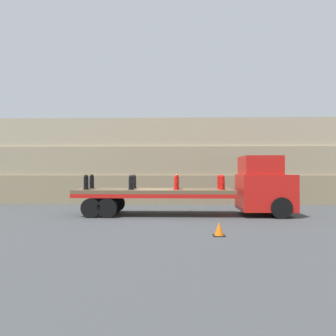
{
  "coord_description": "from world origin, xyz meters",
  "views": [
    {
      "loc": [
        1.19,
        -16.96,
        2.27
      ],
      "look_at": [
        0.7,
        0.0,
        2.43
      ],
      "focal_mm": 35.0,
      "sensor_mm": 36.0,
      "label": 1
    }
  ],
  "objects": [
    {
      "name": "rock_cliff",
      "position": [
        0.0,
        6.73,
        2.97
      ],
      "size": [
        60.0,
        3.3,
        5.93
      ],
      "color": "gray",
      "rests_on": "ground_plane"
    },
    {
      "name": "traffic_cone",
      "position": [
        2.65,
        -5.45,
        0.24
      ],
      "size": [
        0.43,
        0.43,
        0.49
      ],
      "color": "black",
      "rests_on": "ground_plane"
    },
    {
      "name": "fire_hydrant_black_far_1",
      "position": [
        -1.14,
        0.55,
        1.7
      ],
      "size": [
        0.3,
        0.48,
        0.75
      ],
      "color": "black",
      "rests_on": "flatbed_trailer"
    },
    {
      "name": "fire_hydrant_black_far_0",
      "position": [
        -3.43,
        0.55,
        1.7
      ],
      "size": [
        0.3,
        0.48,
        0.75
      ],
      "color": "black",
      "rests_on": "flatbed_trailer"
    },
    {
      "name": "fire_hydrant_red_near_3",
      "position": [
        3.43,
        -0.55,
        1.7
      ],
      "size": [
        0.3,
        0.48,
        0.75
      ],
      "color": "red",
      "rests_on": "flatbed_trailer"
    },
    {
      "name": "cargo_strap_rear",
      "position": [
        -3.43,
        0.0,
        2.1
      ],
      "size": [
        0.05,
        2.68,
        0.01
      ],
      "color": "yellow",
      "rests_on": "fire_hydrant_black_near_0"
    },
    {
      "name": "flatbed_trailer",
      "position": [
        -0.57,
        0.0,
        1.07
      ],
      "size": [
        8.06,
        2.58,
        1.34
      ],
      "color": "brown",
      "rests_on": "ground_plane"
    },
    {
      "name": "fire_hydrant_red_near_2",
      "position": [
        1.14,
        -0.55,
        1.7
      ],
      "size": [
        0.3,
        0.48,
        0.75
      ],
      "color": "red",
      "rests_on": "flatbed_trailer"
    },
    {
      "name": "fire_hydrant_red_far_2",
      "position": [
        1.14,
        0.55,
        1.7
      ],
      "size": [
        0.3,
        0.48,
        0.75
      ],
      "color": "red",
      "rests_on": "flatbed_trailer"
    },
    {
      "name": "fire_hydrant_black_near_0",
      "position": [
        -3.43,
        -0.55,
        1.7
      ],
      "size": [
        0.3,
        0.48,
        0.75
      ],
      "color": "black",
      "rests_on": "flatbed_trailer"
    },
    {
      "name": "fire_hydrant_red_far_3",
      "position": [
        3.43,
        0.55,
        1.7
      ],
      "size": [
        0.3,
        0.48,
        0.75
      ],
      "color": "red",
      "rests_on": "flatbed_trailer"
    },
    {
      "name": "cargo_strap_middle",
      "position": [
        1.14,
        0.0,
        2.1
      ],
      "size": [
        0.05,
        2.68,
        0.01
      ],
      "color": "yellow",
      "rests_on": "fire_hydrant_red_near_2"
    },
    {
      "name": "fire_hydrant_black_near_1",
      "position": [
        -1.14,
        -0.55,
        1.7
      ],
      "size": [
        0.3,
        0.48,
        0.75
      ],
      "color": "black",
      "rests_on": "flatbed_trailer"
    },
    {
      "name": "ground_plane",
      "position": [
        0.0,
        0.0,
        0.0
      ],
      "size": [
        120.0,
        120.0,
        0.0
      ],
      "primitive_type": "plane",
      "color": "#3F4244"
    },
    {
      "name": "truck_cab",
      "position": [
        5.73,
        0.0,
        1.5
      ],
      "size": [
        2.63,
        2.67,
        3.03
      ],
      "color": "red",
      "rests_on": "ground_plane"
    }
  ]
}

